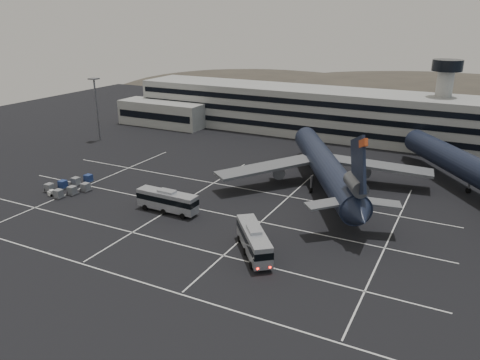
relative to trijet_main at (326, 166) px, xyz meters
name	(u,v)px	position (x,y,z in m)	size (l,w,h in m)	color
ground	(193,218)	(-17.27, -25.25, -5.25)	(260.00, 260.00, 0.00)	black
lane_markings	(199,217)	(-16.32, -24.53, -5.24)	(90.00, 55.62, 0.01)	silver
terminal	(307,112)	(-20.22, 45.89, 1.68)	(125.00, 26.00, 24.00)	gray
hills	(415,118)	(0.72, 144.75, -17.32)	(352.00, 180.00, 44.00)	#38332B
lightpole_left	(96,101)	(-72.27, 9.75, 6.57)	(2.40, 2.40, 18.28)	slate
trijet_main	(326,166)	(0.00, 0.00, 0.00)	(42.09, 52.71, 18.08)	black
trijet_far	(475,170)	(28.14, 11.07, 0.18)	(38.85, 50.03, 18.08)	black
bus_near	(254,240)	(-1.31, -32.54, -2.80)	(10.24, 11.73, 4.48)	gray
bus_far	(167,200)	(-22.98, -25.08, -2.84)	(12.54, 3.38, 4.41)	gray
tug_a	(53,193)	(-49.31, -28.81, -4.67)	(1.71, 2.26, 1.30)	silver
tug_b	(149,198)	(-29.45, -22.41, -4.55)	(2.85, 2.69, 1.59)	silver
uld_cluster	(71,186)	(-48.29, -24.92, -4.37)	(9.08, 12.52, 1.79)	#2D2D30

